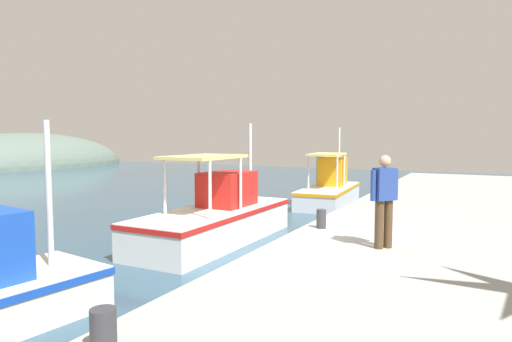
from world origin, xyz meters
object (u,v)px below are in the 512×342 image
(fishing_boat_third, at_px, (216,218))
(fisherman_standing, at_px, (384,197))
(fishing_boat_fourth, at_px, (330,189))
(mooring_bollard_second, at_px, (321,219))
(mooring_bollard_nearest, at_px, (103,330))

(fishing_boat_third, bearing_deg, fisherman_standing, -110.84)
(fishing_boat_fourth, xyz_separation_m, mooring_bollard_second, (-8.62, -2.58, 0.38))
(fishing_boat_third, relative_size, mooring_bollard_second, 12.95)
(fishing_boat_fourth, height_order, mooring_bollard_nearest, fishing_boat_fourth)
(fisherman_standing, relative_size, mooring_bollard_second, 4.01)
(fisherman_standing, height_order, mooring_bollard_nearest, fisherman_standing)
(mooring_bollard_second, bearing_deg, fishing_boat_fourth, 16.65)
(fishing_boat_fourth, height_order, mooring_bollard_second, fishing_boat_fourth)
(fisherman_standing, xyz_separation_m, mooring_bollard_second, (1.19, 1.63, -0.74))
(fishing_boat_third, xyz_separation_m, mooring_bollard_second, (-0.67, -3.26, 0.36))
(mooring_bollard_second, bearing_deg, fisherman_standing, -126.22)
(fishing_boat_third, bearing_deg, fishing_boat_fourth, -4.87)
(fisherman_standing, xyz_separation_m, mooring_bollard_nearest, (-5.36, 1.63, -0.76))
(fishing_boat_third, distance_m, mooring_bollard_nearest, 7.93)
(fishing_boat_third, distance_m, fisherman_standing, 5.34)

